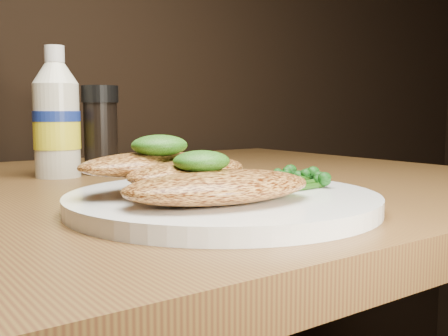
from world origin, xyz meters
TOP-DOWN VIEW (x-y plane):
  - plate at (0.05, 0.84)m, footprint 0.30×0.30m
  - chicken_front at (0.02, 0.79)m, footprint 0.18×0.11m
  - chicken_mid at (0.03, 0.86)m, footprint 0.18×0.14m
  - chicken_back at (-0.01, 0.88)m, footprint 0.16×0.10m
  - pesto_front at (0.01, 0.81)m, footprint 0.05×0.05m
  - pesto_back at (0.00, 0.87)m, footprint 0.06×0.06m
  - broccolini_bundle at (0.10, 0.84)m, footprint 0.15×0.13m
  - mayo_bottle at (0.01, 1.18)m, footprint 0.08×0.08m
  - pepper_grinder at (0.07, 1.17)m, footprint 0.07×0.07m

SIDE VIEW (x-z plane):
  - plate at x=0.05m, z-range 0.75..0.77m
  - broccolini_bundle at x=0.10m, z-range 0.77..0.79m
  - chicken_front at x=0.02m, z-range 0.77..0.79m
  - chicken_mid at x=0.03m, z-range 0.77..0.80m
  - chicken_back at x=-0.01m, z-range 0.78..0.80m
  - pesto_front at x=0.01m, z-range 0.79..0.81m
  - pesto_back at x=0.00m, z-range 0.80..0.82m
  - pepper_grinder at x=0.07m, z-range 0.75..0.88m
  - mayo_bottle at x=0.01m, z-range 0.75..0.93m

